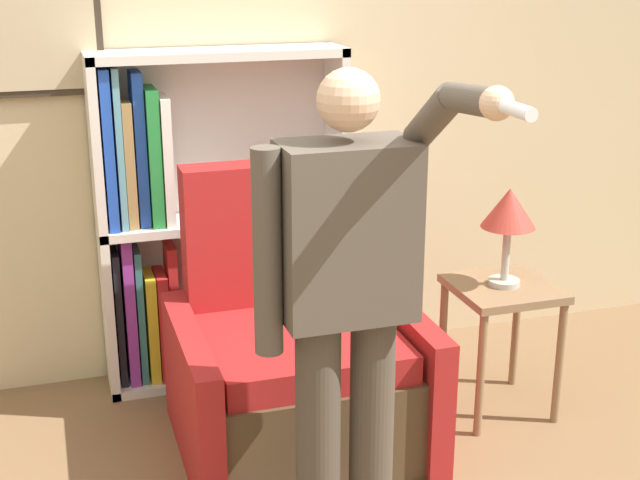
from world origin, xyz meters
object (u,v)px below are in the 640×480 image
Objects in this scene: armchair at (295,361)px; side_table at (502,308)px; person_standing at (347,297)px; table_lamp at (509,213)px; bookcase at (190,223)px.

side_table is (0.94, -0.04, 0.14)m from armchair.
person_standing is 2.79× the size of side_table.
armchair is at bearing 177.39° from table_lamp.
side_table is at bearing -2.61° from armchair.
side_table is (1.25, -0.73, -0.29)m from bookcase.
bookcase is at bearing 114.04° from armchair.
bookcase is 1.45m from table_lamp.
person_standing is 1.33m from side_table.
bookcase is 1.38× the size of armchair.
table_lamp is at bearing -30.31° from bookcase.
bookcase is 1.51m from person_standing.
bookcase reaches higher than table_lamp.
person_standing is 3.85× the size of table_lamp.
person_standing is at bearing -80.18° from bookcase.
armchair is 2.62× the size of table_lamp.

